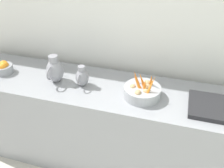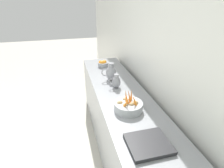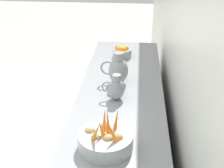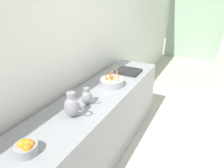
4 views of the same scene
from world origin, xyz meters
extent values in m
cube|color=silver|center=(-1.95, 0.24, 1.50)|extent=(0.10, 8.70, 3.00)
cube|color=gray|center=(-1.53, -0.26, 0.45)|extent=(0.63, 2.80, 0.91)
cylinder|color=#9EA0A5|center=(-1.48, 0.09, 0.95)|extent=(0.30, 0.30, 0.09)
torus|color=#9EA0A5|center=(-1.48, 0.09, 0.91)|extent=(0.18, 0.18, 0.01)
cone|color=orange|center=(-1.44, 0.16, 1.05)|extent=(0.09, 0.09, 0.17)
cone|color=orange|center=(-1.50, 0.08, 1.05)|extent=(0.06, 0.09, 0.17)
cone|color=orange|center=(-1.53, 0.15, 1.04)|extent=(0.08, 0.04, 0.15)
cone|color=orange|center=(-1.47, 0.11, 1.03)|extent=(0.07, 0.04, 0.13)
cone|color=orange|center=(-1.47, 0.05, 1.04)|extent=(0.03, 0.09, 0.15)
cone|color=orange|center=(-1.54, 0.03, 1.04)|extent=(0.05, 0.08, 0.14)
ellipsoid|color=tan|center=(-1.47, 0.01, 0.99)|extent=(0.06, 0.05, 0.04)
ellipsoid|color=tan|center=(-1.40, 0.07, 1.00)|extent=(0.06, 0.05, 0.05)
ellipsoid|color=tan|center=(-1.55, 0.12, 1.00)|extent=(0.06, 0.05, 0.05)
ellipsoid|color=tan|center=(-1.50, 0.13, 1.00)|extent=(0.06, 0.05, 0.04)
ellipsoid|color=tan|center=(-1.44, 0.13, 1.00)|extent=(0.05, 0.04, 0.04)
cylinder|color=gray|center=(-1.50, -1.24, 0.94)|extent=(0.17, 0.17, 0.08)
sphere|color=orange|center=(-1.52, -1.24, 0.98)|extent=(0.08, 0.08, 0.08)
sphere|color=orange|center=(-1.47, -1.22, 0.98)|extent=(0.07, 0.07, 0.07)
sphere|color=orange|center=(-1.50, -1.22, 0.98)|extent=(0.07, 0.07, 0.07)
sphere|color=orange|center=(-1.46, -1.25, 0.98)|extent=(0.07, 0.07, 0.07)
sphere|color=orange|center=(-1.49, -1.22, 0.98)|extent=(0.08, 0.08, 0.08)
ellipsoid|color=gray|center=(-1.50, -0.69, 1.01)|extent=(0.15, 0.15, 0.21)
cylinder|color=gray|center=(-1.50, -0.69, 1.13)|extent=(0.08, 0.08, 0.06)
torus|color=gray|center=(-1.42, -0.69, 1.03)|extent=(0.11, 0.01, 0.11)
ellipsoid|color=gray|center=(-1.50, -0.44, 0.98)|extent=(0.11, 0.11, 0.16)
cylinder|color=gray|center=(-1.50, -0.44, 1.08)|extent=(0.06, 0.06, 0.04)
torus|color=gray|center=(-1.44, -0.44, 1.00)|extent=(0.09, 0.01, 0.09)
camera|label=1|loc=(0.16, 0.32, 2.11)|focal=39.65mm
camera|label=2|loc=(-0.92, 1.61, 2.01)|focal=29.23mm
camera|label=3|loc=(-1.63, 1.37, 1.96)|focal=47.61mm
camera|label=4|loc=(-0.42, -1.93, 1.98)|focal=31.44mm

